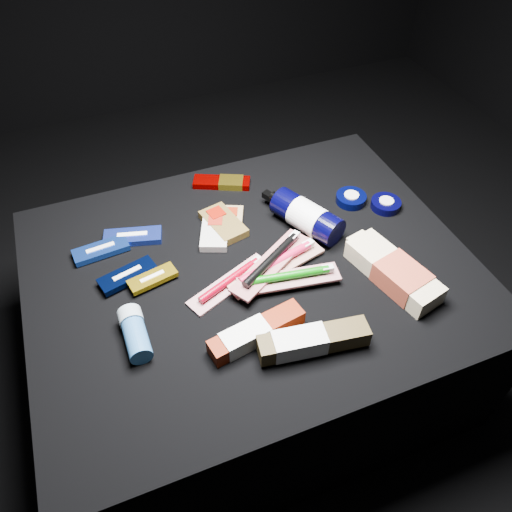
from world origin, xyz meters
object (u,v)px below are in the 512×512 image
object	(u,v)px
bodywash_bottle	(395,273)
toothpaste_carton_red	(253,334)
deodorant_stick	(135,333)
lotion_bottle	(307,216)

from	to	relation	value
bodywash_bottle	toothpaste_carton_red	bearing A→B (deg)	171.79
deodorant_stick	lotion_bottle	bearing A→B (deg)	20.53
lotion_bottle	deodorant_stick	xyz separation A→B (m)	(-0.45, -0.17, -0.01)
lotion_bottle	toothpaste_carton_red	world-z (taller)	lotion_bottle
bodywash_bottle	deodorant_stick	xyz separation A→B (m)	(-0.56, 0.05, -0.00)
bodywash_bottle	toothpaste_carton_red	size ratio (longest dim) A/B	1.19
deodorant_stick	toothpaste_carton_red	bearing A→B (deg)	-21.74
bodywash_bottle	toothpaste_carton_red	world-z (taller)	bodywash_bottle
deodorant_stick	toothpaste_carton_red	xyz separation A→B (m)	(0.21, -0.08, -0.00)
bodywash_bottle	toothpaste_carton_red	xyz separation A→B (m)	(-0.34, -0.03, -0.00)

